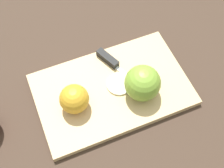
# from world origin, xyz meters

# --- Properties ---
(ground_plane) EXTENTS (4.00, 4.00, 0.00)m
(ground_plane) POSITION_xyz_m (0.00, 0.00, 0.00)
(ground_plane) COLOR #38281E
(cutting_board) EXTENTS (0.41, 0.29, 0.02)m
(cutting_board) POSITION_xyz_m (0.00, 0.00, 0.01)
(cutting_board) COLOR tan
(cutting_board) RESTS_ON ground_plane
(apple_half_left) EXTENTS (0.07, 0.07, 0.07)m
(apple_half_left) POSITION_xyz_m (-0.10, -0.00, 0.05)
(apple_half_left) COLOR gold
(apple_half_left) RESTS_ON cutting_board
(apple_half_right) EXTENTS (0.09, 0.09, 0.09)m
(apple_half_right) POSITION_xyz_m (0.06, -0.05, 0.06)
(apple_half_right) COLOR olive
(apple_half_right) RESTS_ON cutting_board
(knife) EXTENTS (0.06, 0.15, 0.02)m
(knife) POSITION_xyz_m (0.03, 0.07, 0.03)
(knife) COLOR silver
(knife) RESTS_ON cutting_board
(apple_slice) EXTENTS (0.07, 0.07, 0.01)m
(apple_slice) POSITION_xyz_m (0.02, -0.00, 0.02)
(apple_slice) COLOR beige
(apple_slice) RESTS_ON cutting_board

